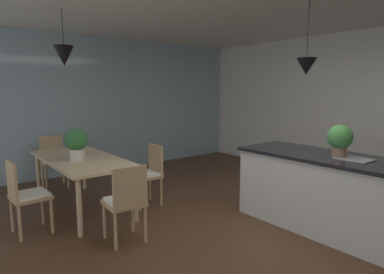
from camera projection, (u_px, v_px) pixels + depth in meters
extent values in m
cube|color=#4C301E|center=(253.00, 238.00, 3.79)|extent=(10.00, 8.40, 0.04)
cube|color=#9EB7C6|center=(104.00, 105.00, 6.76)|extent=(0.06, 8.40, 2.70)
cube|color=#D1B284|center=(81.00, 159.00, 4.60)|extent=(1.96, 0.87, 0.04)
cylinder|color=#D1B284|center=(84.00, 168.00, 5.57)|extent=(0.06, 0.06, 0.70)
cylinder|color=#D1B284|center=(136.00, 194.00, 4.17)|extent=(0.06, 0.06, 0.70)
cylinder|color=#D1B284|center=(38.00, 175.00, 5.13)|extent=(0.06, 0.06, 0.70)
cylinder|color=#D1B284|center=(79.00, 207.00, 3.73)|extent=(0.06, 0.06, 0.70)
cube|color=tan|center=(124.00, 203.00, 3.62)|extent=(0.43, 0.43, 0.04)
cube|color=white|center=(124.00, 200.00, 3.62)|extent=(0.39, 0.39, 0.03)
cube|color=tan|center=(130.00, 187.00, 3.44)|extent=(0.06, 0.38, 0.42)
cylinder|color=tan|center=(105.00, 221.00, 3.70)|extent=(0.04, 0.04, 0.41)
cylinder|color=tan|center=(133.00, 215.00, 3.89)|extent=(0.04, 0.04, 0.41)
cylinder|color=tan|center=(116.00, 232.00, 3.42)|extent=(0.04, 0.04, 0.41)
cylinder|color=tan|center=(146.00, 224.00, 3.61)|extent=(0.04, 0.04, 0.41)
cube|color=tan|center=(145.00, 176.00, 4.76)|extent=(0.42, 0.42, 0.04)
cube|color=white|center=(145.00, 174.00, 4.75)|extent=(0.38, 0.38, 0.03)
cube|color=tan|center=(156.00, 159.00, 4.83)|extent=(0.38, 0.05, 0.42)
cylinder|color=tan|center=(140.00, 196.00, 4.55)|extent=(0.04, 0.04, 0.41)
cylinder|color=tan|center=(129.00, 190.00, 4.83)|extent=(0.04, 0.04, 0.41)
cylinder|color=tan|center=(161.00, 192.00, 4.75)|extent=(0.04, 0.04, 0.41)
cylinder|color=tan|center=(150.00, 186.00, 5.02)|extent=(0.04, 0.04, 0.41)
cube|color=tan|center=(31.00, 197.00, 3.83)|extent=(0.42, 0.42, 0.04)
cube|color=white|center=(30.00, 194.00, 3.82)|extent=(0.38, 0.38, 0.03)
cube|color=tan|center=(12.00, 180.00, 3.68)|extent=(0.38, 0.05, 0.42)
cylinder|color=tan|center=(43.00, 208.00, 4.10)|extent=(0.04, 0.04, 0.41)
cylinder|color=tan|center=(52.00, 216.00, 3.84)|extent=(0.04, 0.04, 0.41)
cylinder|color=tan|center=(12.00, 215.00, 3.88)|extent=(0.04, 0.04, 0.41)
cylinder|color=tan|center=(20.00, 224.00, 3.62)|extent=(0.04, 0.04, 0.41)
cube|color=tan|center=(54.00, 162.00, 5.65)|extent=(0.43, 0.43, 0.04)
cube|color=white|center=(54.00, 160.00, 5.64)|extent=(0.38, 0.38, 0.03)
cube|color=tan|center=(51.00, 148.00, 5.76)|extent=(0.06, 0.38, 0.42)
cylinder|color=tan|center=(68.00, 176.00, 5.63)|extent=(0.04, 0.04, 0.41)
cylinder|color=tan|center=(47.00, 179.00, 5.45)|extent=(0.04, 0.04, 0.41)
cylinder|color=tan|center=(63.00, 172.00, 5.91)|extent=(0.04, 0.04, 0.41)
cylinder|color=tan|center=(43.00, 175.00, 5.72)|extent=(0.04, 0.04, 0.41)
cube|color=silver|center=(334.00, 195.00, 3.86)|extent=(2.26, 0.79, 0.88)
cube|color=black|center=(337.00, 158.00, 3.80)|extent=(2.32, 0.85, 0.04)
cube|color=gray|center=(354.00, 159.00, 3.64)|extent=(0.36, 0.30, 0.01)
cylinder|color=black|center=(62.00, 27.00, 4.29)|extent=(0.01, 0.01, 0.47)
cone|color=black|center=(64.00, 56.00, 4.34)|extent=(0.26, 0.26, 0.26)
cylinder|color=black|center=(308.00, 29.00, 3.94)|extent=(0.01, 0.01, 0.66)
cone|color=black|center=(306.00, 66.00, 4.00)|extent=(0.24, 0.24, 0.20)
cylinder|color=#8C664C|center=(339.00, 152.00, 3.77)|extent=(0.16, 0.16, 0.11)
sphere|color=#478C42|center=(340.00, 137.00, 3.74)|extent=(0.28, 0.28, 0.28)
cylinder|color=beige|center=(77.00, 155.00, 4.40)|extent=(0.18, 0.18, 0.15)
sphere|color=#2D6B33|center=(76.00, 140.00, 4.38)|extent=(0.29, 0.29, 0.29)
cylinder|color=silver|center=(81.00, 150.00, 4.72)|extent=(0.12, 0.12, 0.15)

